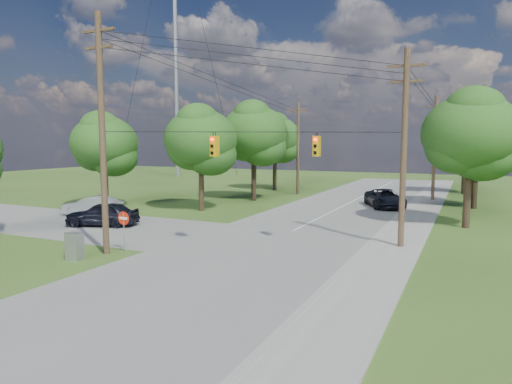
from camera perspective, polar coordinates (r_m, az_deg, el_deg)
The scene contains 22 objects.
ground at distance 21.67m, azimuth -9.92°, elevation -9.04°, with size 140.00×140.00×0.00m, color #32521B.
main_road at distance 24.91m, azimuth 0.59°, elevation -6.90°, with size 10.00×100.00×0.03m, color gray.
sidewalk_east at distance 23.01m, azimuth 16.10°, elevation -8.14°, with size 2.60×100.00×0.12m, color #A6A29B.
pole_sw at distance 24.16m, azimuth -18.67°, elevation 7.22°, with size 2.00×0.32×12.00m.
pole_ne at distance 25.26m, azimuth 18.02°, elevation 5.46°, with size 2.00×0.32×10.50m.
pole_north_e at distance 47.16m, azimuth 21.42°, elevation 5.15°, with size 2.00×0.32×10.00m.
pole_north_w at distance 50.07m, azimuth 5.27°, elevation 5.59°, with size 2.00×0.32×10.00m.
power_lines at distance 30.69m, azimuth 4.97°, elevation 12.72°, with size 13.93×29.62×4.93m.
traffic_signals at distance 23.51m, azimuth 1.26°, elevation 5.80°, with size 4.91×3.27×1.05m.
radio_mast at distance 78.76m, azimuth -10.04°, elevation 18.48°, with size 0.70×0.70×45.00m, color #929598.
tree_w_near at distance 37.84m, azimuth -6.92°, elevation 6.57°, with size 6.00×6.00×8.40m.
tree_w_mid at distance 44.38m, azimuth -0.28°, elevation 7.41°, with size 6.40×6.40×9.22m.
tree_w_far at distance 54.32m, azimuth 2.38°, elevation 6.84°, with size 6.00×6.00×8.73m.
tree_e_near at distance 33.05m, azimuth 25.22°, elevation 6.65°, with size 6.20×6.20×8.81m.
tree_e_mid at distance 43.07m, azimuth 25.96°, elevation 7.26°, with size 6.60×6.60×9.64m.
tree_e_far at distance 55.05m, azimuth 24.74°, elevation 5.93°, with size 5.80×5.80×8.32m.
tree_cross_n at distance 40.78m, azimuth -18.44°, elevation 5.81°, with size 5.60×5.60×7.91m.
car_cross_dark at distance 32.59m, azimuth -18.64°, elevation -2.61°, with size 1.93×4.79×1.63m, color black.
car_cross_silver at distance 37.36m, azimuth -19.75°, elevation -1.65°, with size 1.59×4.57×1.51m, color silver.
car_main_north at distance 41.19m, azimuth 15.82°, elevation -0.77°, with size 2.61×5.66×1.57m, color black.
control_cabinet at distance 23.82m, azimuth -21.74°, elevation -6.34°, with size 0.74×0.54×1.34m, color #929598.
do_not_enter_sign at distance 24.50m, azimuth -16.21°, elevation -3.65°, with size 0.71×0.08×2.14m.
Camera 1 is at (12.11, -17.05, 5.67)m, focal length 32.00 mm.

